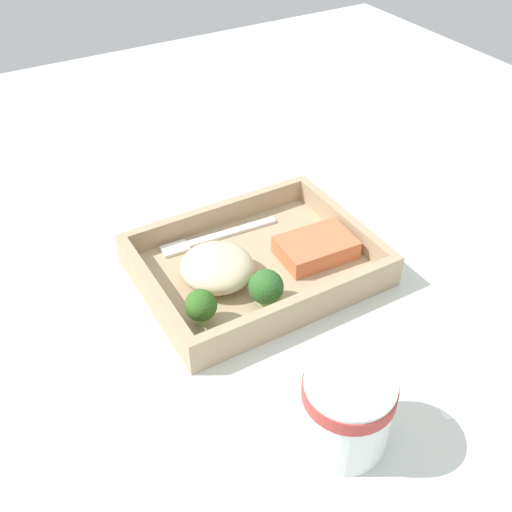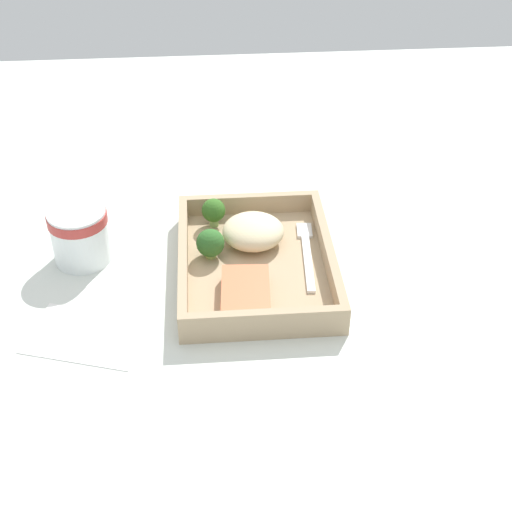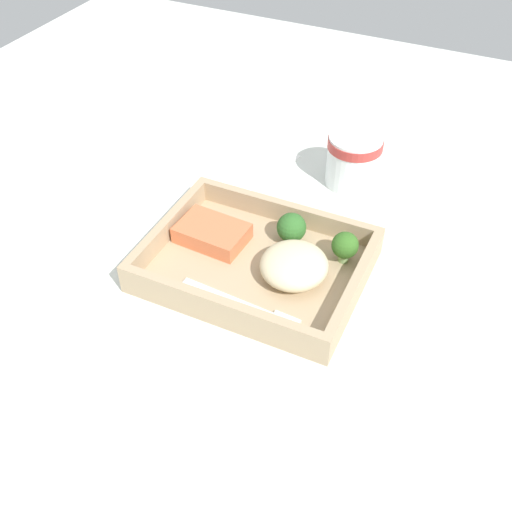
# 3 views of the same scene
# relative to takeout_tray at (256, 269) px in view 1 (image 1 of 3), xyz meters

# --- Properties ---
(ground_plane) EXTENTS (1.60, 1.60, 0.02)m
(ground_plane) POSITION_rel_takeout_tray_xyz_m (0.00, 0.00, -0.02)
(ground_plane) COLOR silver
(takeout_tray) EXTENTS (0.28, 0.21, 0.01)m
(takeout_tray) POSITION_rel_takeout_tray_xyz_m (0.00, 0.00, 0.00)
(takeout_tray) COLOR tan
(takeout_tray) RESTS_ON ground_plane
(tray_rim) EXTENTS (0.28, 0.21, 0.03)m
(tray_rim) POSITION_rel_takeout_tray_xyz_m (0.00, 0.00, 0.02)
(tray_rim) COLOR tan
(tray_rim) RESTS_ON takeout_tray
(salmon_fillet) EXTENTS (0.10, 0.07, 0.02)m
(salmon_fillet) POSITION_rel_takeout_tray_xyz_m (-0.07, 0.02, 0.02)
(salmon_fillet) COLOR #DB7046
(salmon_fillet) RESTS_ON takeout_tray
(mashed_potatoes) EXTENTS (0.09, 0.09, 0.04)m
(mashed_potatoes) POSITION_rel_takeout_tray_xyz_m (0.05, -0.00, 0.03)
(mashed_potatoes) COLOR beige
(mashed_potatoes) RESTS_ON takeout_tray
(broccoli_floret_1) EXTENTS (0.04, 0.04, 0.04)m
(broccoli_floret_1) POSITION_rel_takeout_tray_xyz_m (0.02, 0.06, 0.03)
(broccoli_floret_1) COLOR #7FA453
(broccoli_floret_1) RESTS_ON takeout_tray
(broccoli_floret_2) EXTENTS (0.04, 0.04, 0.04)m
(broccoli_floret_2) POSITION_rel_takeout_tray_xyz_m (0.10, 0.06, 0.03)
(broccoli_floret_2) COLOR #84AC67
(broccoli_floret_2) RESTS_ON takeout_tray
(fork) EXTENTS (0.16, 0.03, 0.00)m
(fork) POSITION_rel_takeout_tray_xyz_m (0.02, -0.07, 0.01)
(fork) COLOR white
(fork) RESTS_ON takeout_tray
(paper_cup) EXTENTS (0.08, 0.08, 0.08)m
(paper_cup) POSITION_rel_takeout_tray_xyz_m (0.05, 0.24, 0.04)
(paper_cup) COLOR white
(paper_cup) RESTS_ON ground_plane
(receipt_slip) EXTENTS (0.13, 0.17, 0.00)m
(receipt_slip) POSITION_rel_takeout_tray_xyz_m (-0.11, 0.22, -0.00)
(receipt_slip) COLOR white
(receipt_slip) RESTS_ON ground_plane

